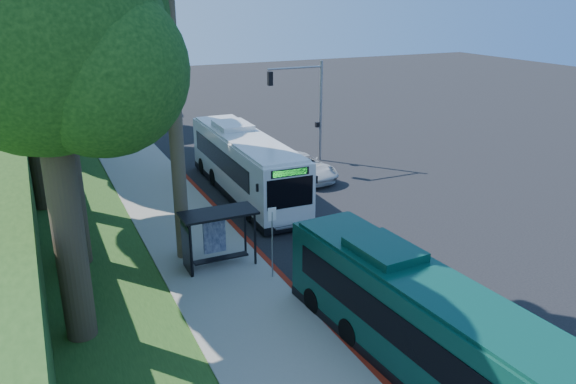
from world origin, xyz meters
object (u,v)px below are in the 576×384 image
bus_shelter (212,228)px  pickup (301,167)px  white_bus (245,163)px  teal_bus (418,320)px

bus_shelter → pickup: (8.95, 9.65, -1.03)m
white_bus → teal_bus: bearing=-92.1°
teal_bus → pickup: bearing=70.6°
white_bus → pickup: size_ratio=2.34×
white_bus → teal_bus: size_ratio=1.10×
bus_shelter → teal_bus: teal_bus is taller
bus_shelter → pickup: bearing=47.2°
bus_shelter → white_bus: (4.66, 8.38, 0.08)m
bus_shelter → white_bus: size_ratio=0.25×
white_bus → teal_bus: white_bus is taller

